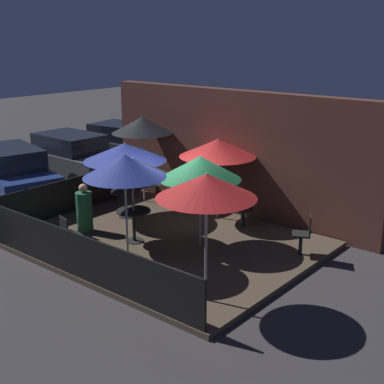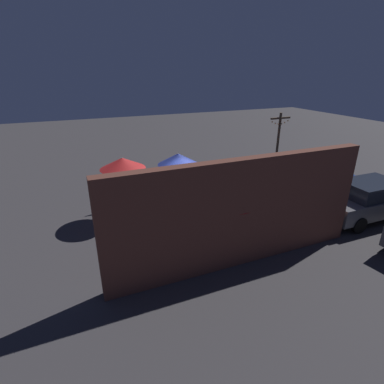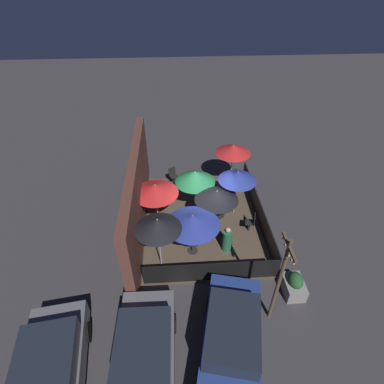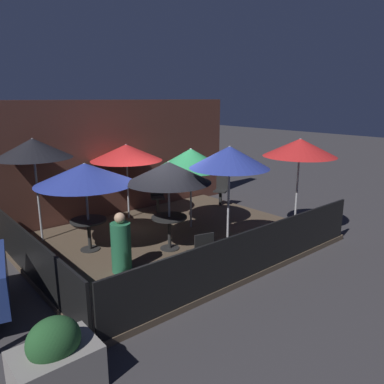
% 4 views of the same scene
% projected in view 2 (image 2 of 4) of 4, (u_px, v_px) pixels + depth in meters
% --- Properties ---
extents(ground_plane, '(60.00, 60.00, 0.00)m').
position_uv_depth(ground_plane, '(201.00, 222.00, 12.16)').
color(ground_plane, '#383538').
extents(patio_deck, '(6.90, 5.34, 0.12)m').
position_uv_depth(patio_deck, '(201.00, 221.00, 12.14)').
color(patio_deck, brown).
rests_on(patio_deck, ground_plane).
extents(building_wall, '(8.50, 0.36, 3.46)m').
position_uv_depth(building_wall, '(242.00, 213.00, 9.03)').
color(building_wall, brown).
rests_on(building_wall, ground_plane).
extents(fence_front, '(6.70, 0.05, 0.95)m').
position_uv_depth(fence_front, '(178.00, 187.00, 14.17)').
color(fence_front, black).
rests_on(fence_front, patio_deck).
extents(fence_side_left, '(0.05, 5.14, 0.95)m').
position_uv_depth(fence_side_left, '(272.00, 196.00, 13.16)').
color(fence_side_left, black).
rests_on(fence_side_left, patio_deck).
extents(patio_umbrella_0, '(2.19, 2.19, 2.01)m').
position_uv_depth(patio_umbrella_0, '(253.00, 177.00, 11.61)').
color(patio_umbrella_0, '#B2B2B7').
rests_on(patio_umbrella_0, patio_deck).
extents(patio_umbrella_1, '(1.90, 1.90, 2.04)m').
position_uv_depth(patio_umbrella_1, '(207.00, 172.00, 12.04)').
color(patio_umbrella_1, '#B2B2B7').
rests_on(patio_umbrella_1, patio_deck).
extents(patio_umbrella_2, '(1.76, 1.76, 2.49)m').
position_uv_depth(patio_umbrella_2, '(290.00, 173.00, 10.54)').
color(patio_umbrella_2, '#B2B2B7').
rests_on(patio_umbrella_2, patio_deck).
extents(patio_umbrella_3, '(1.72, 1.72, 2.41)m').
position_uv_depth(patio_umbrella_3, '(178.00, 159.00, 12.47)').
color(patio_umbrella_3, '#B2B2B7').
rests_on(patio_umbrella_3, patio_deck).
extents(patio_umbrella_4, '(2.01, 2.01, 2.14)m').
position_uv_depth(patio_umbrella_4, '(229.00, 195.00, 9.60)').
color(patio_umbrella_4, '#B2B2B7').
rests_on(patio_umbrella_4, patio_deck).
extents(patio_umbrella_5, '(1.88, 1.88, 2.13)m').
position_uv_depth(patio_umbrella_5, '(184.00, 182.00, 10.83)').
color(patio_umbrella_5, '#B2B2B7').
rests_on(patio_umbrella_5, patio_deck).
extents(patio_umbrella_6, '(1.80, 1.80, 2.43)m').
position_uv_depth(patio_umbrella_6, '(122.00, 163.00, 11.80)').
color(patio_umbrella_6, '#B2B2B7').
rests_on(patio_umbrella_6, patio_deck).
extents(dining_table_0, '(0.81, 0.81, 0.72)m').
position_uv_depth(dining_table_0, '(251.00, 205.00, 12.07)').
color(dining_table_0, black).
rests_on(dining_table_0, patio_deck).
extents(dining_table_1, '(0.81, 0.81, 0.78)m').
position_uv_depth(dining_table_1, '(206.00, 199.00, 12.50)').
color(dining_table_1, black).
rests_on(dining_table_1, patio_deck).
extents(patio_chair_0, '(0.55, 0.55, 0.92)m').
position_uv_depth(patio_chair_0, '(200.00, 238.00, 9.85)').
color(patio_chair_0, black).
rests_on(patio_chair_0, patio_deck).
extents(patio_chair_1, '(0.49, 0.49, 0.95)m').
position_uv_depth(patio_chair_1, '(200.00, 187.00, 14.01)').
color(patio_chair_1, black).
rests_on(patio_chair_1, patio_deck).
extents(patio_chair_2, '(0.54, 0.54, 0.94)m').
position_uv_depth(patio_chair_2, '(134.00, 240.00, 9.70)').
color(patio_chair_2, black).
rests_on(patio_chair_2, patio_deck).
extents(patron_0, '(0.46, 0.46, 1.23)m').
position_uv_depth(patron_0, '(232.00, 193.00, 13.30)').
color(patron_0, '#236642').
rests_on(patron_0, patio_deck).
extents(planter_box, '(1.01, 0.71, 0.99)m').
position_uv_depth(planter_box, '(247.00, 177.00, 16.01)').
color(planter_box, gray).
rests_on(planter_box, ground_plane).
extents(light_post, '(1.10, 0.12, 3.86)m').
position_uv_depth(light_post, '(277.00, 148.00, 14.72)').
color(light_post, brown).
rests_on(light_post, ground_plane).
extents(parked_car_0, '(4.47, 2.61, 1.62)m').
position_uv_depth(parked_car_0, '(314.00, 180.00, 14.27)').
color(parked_car_0, navy).
rests_on(parked_car_0, ground_plane).
extents(parked_car_1, '(4.18, 1.86, 1.62)m').
position_uv_depth(parked_car_1, '(368.00, 199.00, 12.20)').
color(parked_car_1, '#5B5B60').
rests_on(parked_car_1, ground_plane).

